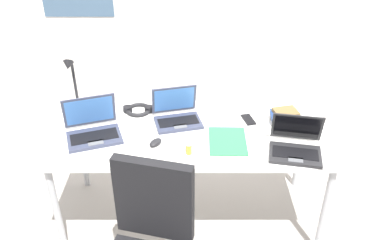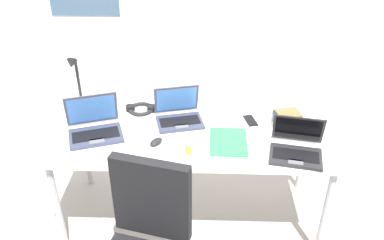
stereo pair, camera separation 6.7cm
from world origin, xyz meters
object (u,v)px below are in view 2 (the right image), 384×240
laptop_back_right (296,148)px  headphones (141,109)px  laptop_back_left (179,115)px  book_stack (288,118)px  pill_bottle (189,148)px  desk_lamp (77,82)px  cell_phone (250,121)px  computer_mouse (156,142)px  laptop_front_right (95,127)px  paper_folder_back_right (228,142)px

laptop_back_right → headphones: laptop_back_right is taller
laptop_back_left → book_stack: 0.72m
headphones → pill_bottle: bearing=-54.5°
desk_lamp → headphones: size_ratio=1.87×
laptop_back_left → cell_phone: (0.48, 0.01, -0.04)m
desk_lamp → laptop_back_right: bearing=-19.8°
laptop_back_right → computer_mouse: 0.84m
laptop_back_left → cell_phone: 0.48m
laptop_back_right → cell_phone: 0.44m
laptop_front_right → headphones: (0.25, 0.30, -0.03)m
laptop_front_right → pill_bottle: size_ratio=5.09×
desk_lamp → cell_phone: desk_lamp is taller
laptop_back_left → computer_mouse: 0.31m
desk_lamp → book_stack: bearing=-6.9°
laptop_back_left → cell_phone: size_ratio=2.58×
laptop_back_left → book_stack: (0.72, -0.01, -0.00)m
desk_lamp → computer_mouse: bearing=-36.8°
laptop_back_left → pill_bottle: bearing=-77.6°
computer_mouse → laptop_front_right: bearing=-160.0°
laptop_front_right → laptop_back_left: bearing=18.7°
desk_lamp → laptop_back_right: 1.52m
laptop_front_right → cell_phone: size_ratio=2.96×
headphones → cell_phone: bearing=-8.7°
book_stack → paper_folder_back_right: book_stack is taller
cell_phone → headphones: 0.76m
laptop_back_right → cell_phone: bearing=122.8°
pill_bottle → laptop_back_left: bearing=102.4°
desk_lamp → book_stack: size_ratio=1.98×
laptop_back_left → laptop_back_right: bearing=-26.3°
desk_lamp → pill_bottle: desk_lamp is taller
laptop_back_right → laptop_back_left: laptop_back_left is taller
desk_lamp → laptop_front_right: (0.18, -0.34, -0.15)m
book_stack → paper_folder_back_right: bearing=-150.2°
desk_lamp → computer_mouse: (0.58, -0.44, -0.18)m
desk_lamp → laptop_back_right: (1.42, -0.51, -0.15)m
pill_bottle → desk_lamp: bearing=146.2°
laptop_back_right → cell_phone: laptop_back_right is taller
desk_lamp → laptop_back_left: bearing=-12.6°
laptop_back_left → paper_folder_back_right: size_ratio=1.13×
laptop_front_right → headphones: laptop_front_right is taller
laptop_back_left → laptop_front_right: 0.55m
computer_mouse → book_stack: bearing=51.4°
cell_phone → book_stack: 0.25m
pill_bottle → book_stack: book_stack is taller
laptop_back_right → computer_mouse: (-0.84, 0.08, -0.03)m
cell_phone → book_stack: size_ratio=0.67×
computer_mouse → pill_bottle: size_ratio=1.22×
laptop_back_left → paper_folder_back_right: 0.41m
headphones → book_stack: book_stack is taller
laptop_back_left → pill_bottle: (0.08, -0.37, -0.00)m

